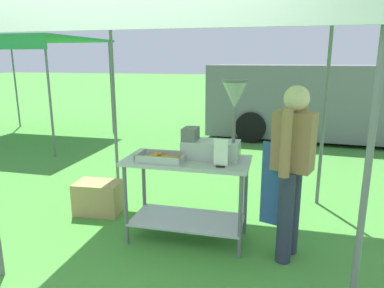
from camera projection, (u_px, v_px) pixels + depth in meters
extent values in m
plane|color=#478E38|center=(231.00, 139.00, 8.32)|extent=(70.00, 70.00, 0.00)
cylinder|color=slate|center=(367.00, 178.00, 2.17)|extent=(0.04, 0.04, 2.24)
cylinder|color=slate|center=(114.00, 110.00, 5.01)|extent=(0.04, 0.04, 2.24)
cylinder|color=slate|center=(324.00, 118.00, 4.36)|extent=(0.04, 0.04, 2.24)
cube|color=white|center=(191.00, 11.00, 3.32)|extent=(3.00, 2.52, 0.05)
cube|color=white|center=(142.00, 9.00, 2.18)|extent=(3.00, 0.02, 0.24)
cube|color=#B7B7BC|center=(187.00, 161.00, 3.51)|extent=(1.23, 0.60, 0.04)
cube|color=#B7B7BC|center=(187.00, 220.00, 3.66)|extent=(1.13, 0.55, 0.02)
cylinder|color=slate|center=(126.00, 205.00, 3.51)|extent=(0.04, 0.04, 0.83)
cylinder|color=slate|center=(240.00, 217.00, 3.25)|extent=(0.04, 0.04, 0.83)
cylinder|color=slate|center=(144.00, 188.00, 3.98)|extent=(0.04, 0.04, 0.83)
cylinder|color=slate|center=(245.00, 197.00, 3.72)|extent=(0.04, 0.04, 0.83)
cube|color=#B7B7BC|center=(162.00, 160.00, 3.46)|extent=(0.46, 0.28, 0.01)
cube|color=#B7B7BC|center=(157.00, 160.00, 3.32)|extent=(0.46, 0.01, 0.06)
cube|color=#B7B7BC|center=(166.00, 153.00, 3.57)|extent=(0.46, 0.01, 0.06)
cube|color=#B7B7BC|center=(140.00, 155.00, 3.50)|extent=(0.01, 0.28, 0.06)
cube|color=#B7B7BC|center=(184.00, 158.00, 3.40)|extent=(0.01, 0.28, 0.06)
torus|color=gold|center=(156.00, 158.00, 3.45)|extent=(0.12, 0.12, 0.03)
torus|color=gold|center=(165.00, 157.00, 3.50)|extent=(0.12, 0.12, 0.03)
torus|color=gold|center=(158.00, 160.00, 3.37)|extent=(0.12, 0.12, 0.03)
torus|color=gold|center=(173.00, 158.00, 3.45)|extent=(0.11, 0.11, 0.03)
torus|color=gold|center=(147.00, 159.00, 3.42)|extent=(0.09, 0.09, 0.03)
torus|color=gold|center=(173.00, 161.00, 3.34)|extent=(0.10, 0.10, 0.03)
torus|color=gold|center=(152.00, 156.00, 3.52)|extent=(0.09, 0.09, 0.03)
torus|color=gold|center=(166.00, 159.00, 3.41)|extent=(0.12, 0.12, 0.03)
torus|color=gold|center=(171.00, 158.00, 3.36)|extent=(0.09, 0.09, 0.03)
torus|color=gold|center=(181.00, 157.00, 3.48)|extent=(0.11, 0.11, 0.03)
torus|color=gold|center=(153.00, 156.00, 3.43)|extent=(0.10, 0.10, 0.03)
torus|color=gold|center=(158.00, 154.00, 3.52)|extent=(0.12, 0.12, 0.03)
torus|color=gold|center=(159.00, 156.00, 3.54)|extent=(0.12, 0.12, 0.03)
torus|color=gold|center=(164.00, 158.00, 3.38)|extent=(0.10, 0.10, 0.03)
cube|color=#B7B7BC|center=(211.00, 150.00, 3.51)|extent=(0.56, 0.28, 0.18)
cube|color=slate|center=(190.00, 134.00, 3.52)|extent=(0.14, 0.22, 0.12)
cylinder|color=slate|center=(234.00, 125.00, 3.40)|extent=(0.04, 0.04, 0.33)
cone|color=#B7B7BC|center=(235.00, 95.00, 3.33)|extent=(0.23, 0.23, 0.24)
cylinder|color=slate|center=(235.00, 81.00, 3.30)|extent=(0.24, 0.24, 0.02)
cube|color=black|center=(221.00, 166.00, 3.25)|extent=(0.08, 0.05, 0.02)
cube|color=white|center=(221.00, 152.00, 3.22)|extent=(0.13, 0.01, 0.25)
cylinder|color=#2D3347|center=(285.00, 218.00, 3.19)|extent=(0.14, 0.14, 0.86)
cylinder|color=#2D3347|center=(292.00, 210.00, 3.36)|extent=(0.14, 0.14, 0.86)
cube|color=#9E704C|center=(294.00, 141.00, 3.12)|extent=(0.39, 0.32, 0.52)
cube|color=#335BA3|center=(278.00, 185.00, 3.28)|extent=(0.31, 0.12, 0.80)
cylinder|color=#9E704C|center=(286.00, 143.00, 2.93)|extent=(0.11, 0.11, 0.58)
cylinder|color=#9E704C|center=(301.00, 134.00, 3.29)|extent=(0.11, 0.11, 0.58)
sphere|color=beige|center=(297.00, 98.00, 3.03)|extent=(0.22, 0.22, 0.22)
cube|color=tan|center=(99.00, 197.00, 4.29)|extent=(0.56, 0.39, 0.39)
cube|color=slate|center=(332.00, 101.00, 8.16)|extent=(5.64, 2.24, 1.60)
cube|color=#1E2833|center=(240.00, 81.00, 8.70)|extent=(0.20, 1.62, 0.70)
cylinder|color=black|center=(251.00, 127.00, 7.93)|extent=(0.69, 0.28, 0.68)
cylinder|color=black|center=(261.00, 115.00, 9.65)|extent=(0.69, 0.28, 0.68)
cylinder|color=slate|center=(50.00, 99.00, 6.56)|extent=(0.04, 0.04, 2.22)
cylinder|color=slate|center=(16.00, 86.00, 9.58)|extent=(0.04, 0.04, 2.22)
cylinder|color=slate|center=(111.00, 88.00, 8.93)|extent=(0.04, 0.04, 2.22)
cube|color=#2D934C|center=(24.00, 39.00, 7.81)|extent=(3.02, 2.71, 0.05)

